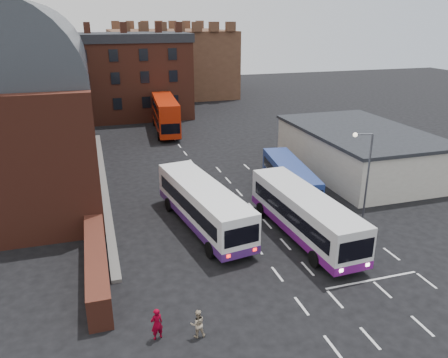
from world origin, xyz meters
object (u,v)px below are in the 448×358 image
object	(u,v)px
bus_white_inbound	(304,212)
pedestrian_beige	(198,324)
bus_white_outbound	(203,203)
pedestrian_red	(157,324)
street_lamp	(365,171)
bus_red_double	(166,115)
bus_blue	(290,177)

from	to	relation	value
bus_white_inbound	pedestrian_beige	xyz separation A→B (m)	(-9.40, -7.71, -1.13)
bus_white_inbound	bus_white_outbound	bearing A→B (deg)	-32.15
bus_white_outbound	pedestrian_red	distance (m)	11.93
bus_white_inbound	street_lamp	xyz separation A→B (m)	(4.76, 0.42, 2.34)
street_lamp	bus_white_inbound	bearing A→B (deg)	-174.91
bus_white_outbound	bus_white_inbound	bearing A→B (deg)	-37.99
street_lamp	bus_red_double	bearing A→B (deg)	105.63
bus_red_double	street_lamp	bearing A→B (deg)	109.76
bus_blue	pedestrian_beige	bearing A→B (deg)	59.94
bus_white_inbound	pedestrian_beige	world-z (taller)	bus_white_inbound
bus_red_double	bus_white_outbound	bearing A→B (deg)	89.57
bus_white_outbound	pedestrian_red	size ratio (longest dim) A/B	7.23
pedestrian_beige	bus_blue	bearing A→B (deg)	-125.52
bus_blue	bus_white_inbound	bearing A→B (deg)	79.97
bus_blue	street_lamp	size ratio (longest dim) A/B	1.46
bus_white_inbound	bus_blue	world-z (taller)	bus_white_inbound
bus_white_outbound	bus_white_inbound	distance (m)	7.14
bus_white_outbound	street_lamp	distance (m)	11.65
bus_white_inbound	pedestrian_beige	distance (m)	12.21
bus_blue	pedestrian_red	xyz separation A→B (m)	(-13.67, -14.66, -0.78)
bus_red_double	street_lamp	world-z (taller)	street_lamp
bus_white_inbound	street_lamp	distance (m)	5.33
bus_red_double	street_lamp	distance (m)	32.52
street_lamp	pedestrian_red	world-z (taller)	street_lamp
street_lamp	pedestrian_red	distance (m)	18.12
bus_red_double	bus_white_inbound	bearing A→B (deg)	101.29
bus_white_outbound	bus_red_double	bearing A→B (deg)	76.56
bus_red_double	pedestrian_red	bearing A→B (deg)	83.53
bus_white_outbound	pedestrian_red	bearing A→B (deg)	-123.99
pedestrian_beige	street_lamp	bearing A→B (deg)	-147.61
bus_white_outbound	bus_white_inbound	xyz separation A→B (m)	(6.23, -3.47, -0.03)
bus_white_inbound	bus_blue	xyz separation A→B (m)	(2.40, 7.37, -0.26)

